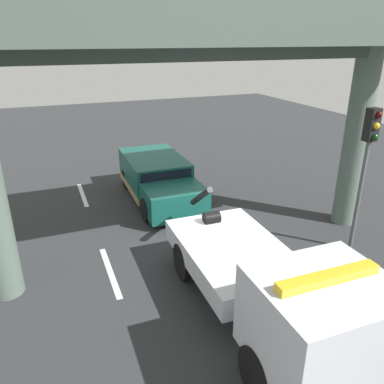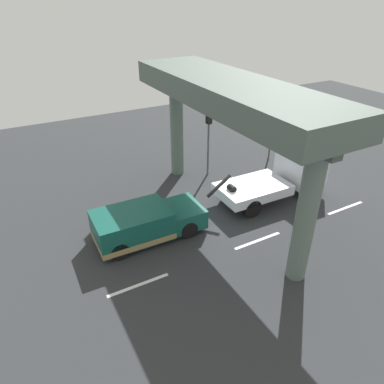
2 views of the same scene
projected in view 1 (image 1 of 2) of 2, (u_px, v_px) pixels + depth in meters
name	position (u px, v px, depth m)	size (l,w,h in m)	color
ground_plane	(204.00, 253.00, 11.55)	(60.00, 40.00, 0.10)	#2D3033
lane_stripe_west	(83.00, 195.00, 15.70)	(2.60, 0.16, 0.01)	silver
lane_stripe_mid	(110.00, 272.00, 10.54)	(2.60, 0.16, 0.01)	silver
tow_truck_white	(276.00, 289.00, 7.88)	(7.27, 2.52, 2.46)	silver
towed_van_green	(158.00, 179.00, 15.15)	(5.23, 2.30, 1.58)	#145147
overpass_structure	(205.00, 42.00, 9.36)	(3.60, 12.82, 6.92)	#596B60
traffic_light_near	(368.00, 150.00, 10.53)	(0.39, 0.32, 4.29)	#515456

